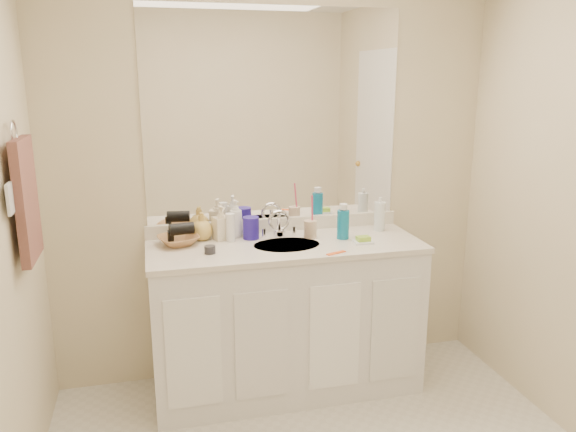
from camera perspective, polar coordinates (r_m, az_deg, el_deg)
The scene contains 25 objects.
wall_back at distance 3.30m, azimuth -1.39°, elevation 3.87°, with size 2.60×0.02×2.40m, color beige.
vanity_cabinet at distance 3.28m, azimuth -0.22°, elevation -10.43°, with size 1.50×0.55×0.85m, color white.
countertop at distance 3.12m, azimuth -0.23°, elevation -3.07°, with size 1.52×0.57×0.03m, color silver.
backsplash at distance 3.35m, azimuth -1.30°, elevation -0.89°, with size 1.52×0.03×0.08m, color silver.
sink_basin at distance 3.10m, azimuth -0.14°, elevation -3.13°, with size 0.37×0.37×0.02m, color silver.
faucet at distance 3.25m, azimuth -0.91°, elevation -1.08°, with size 0.02×0.02×0.11m, color silver.
mirror at distance 3.25m, azimuth -1.40°, elevation 10.10°, with size 1.48×0.01×1.20m, color white.
blue_mug at distance 3.20m, azimuth -3.78°, elevation -1.21°, with size 0.09×0.09×0.13m, color #241699.
tan_cup at distance 3.22m, azimuth 2.28°, elevation -1.33°, with size 0.07×0.07×0.10m, color #CEB091.
toothbrush at distance 3.20m, azimuth 2.47°, elevation 0.41°, with size 0.01×0.01×0.20m, color #DE3A61.
mouthwash_bottle at distance 3.21m, azimuth 5.61°, elevation -0.87°, with size 0.07×0.07×0.16m, color #0D709D.
clear_pump_bottle at distance 3.40m, azimuth 9.28°, elevation -0.02°, with size 0.07×0.07×0.17m, color white.
soap_dish at distance 3.16m, azimuth 7.64°, elevation -2.61°, with size 0.10×0.08×0.01m, color white.
green_soap at distance 3.15m, azimuth 7.65°, elevation -2.29°, with size 0.07×0.05×0.03m, color #96CA31.
orange_comb at distance 2.96m, azimuth 4.92°, elevation -3.75°, with size 0.12×0.02×0.00m, color #FF591A.
dark_jar at distance 2.97m, azimuth -7.94°, elevation -3.41°, with size 0.06×0.06×0.04m, color #28272D.
extra_white_bottle at distance 3.16m, azimuth -5.87°, elevation -1.17°, with size 0.05×0.05×0.16m, color white.
soap_bottle_white at distance 3.24m, azimuth -5.34°, elevation -0.24°, with size 0.08×0.08×0.22m, color white.
soap_bottle_cream at distance 3.20m, azimuth -6.79°, elevation -0.69°, with size 0.09×0.09×0.19m, color beige.
soap_bottle_yellow at distance 3.21m, azimuth -8.77°, elevation -1.04°, with size 0.12×0.12×0.16m, color gold.
wicker_basket at distance 3.14m, azimuth -11.07°, elevation -2.43°, with size 0.22×0.22×0.05m, color #9A693E.
hair_dryer at distance 3.13m, azimuth -10.76°, elevation -1.29°, with size 0.07×0.07×0.13m, color black.
towel_ring at distance 2.71m, azimuth -26.10°, elevation 7.64°, with size 0.11×0.11×0.01m, color silver.
hand_towel at distance 2.75m, azimuth -25.02°, elevation 1.48°, with size 0.04×0.32×0.55m, color #53312C.
switch_plate at distance 2.55m, azimuth -26.41°, elevation 1.58°, with size 0.01×0.09×0.13m, color silver.
Camera 1 is at (-0.72, -1.87, 1.79)m, focal length 35.00 mm.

